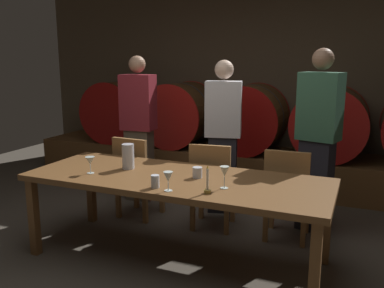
{
  "coord_description": "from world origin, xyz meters",
  "views": [
    {
      "loc": [
        1.39,
        -2.75,
        1.68
      ],
      "look_at": [
        0.04,
        0.44,
        0.96
      ],
      "focal_mm": 38.71,
      "sensor_mm": 36.0,
      "label": 1
    }
  ],
  "objects_px": {
    "chair_center": "(212,182)",
    "chair_right": "(287,190)",
    "wine_barrel_far_left": "(121,111)",
    "guest_left": "(139,128)",
    "cup_right": "(197,172)",
    "cup_left": "(155,181)",
    "guest_right": "(318,140)",
    "wine_glass_right": "(224,172)",
    "dining_table": "(177,184)",
    "wine_barrel_right": "(331,123)",
    "candle_center": "(207,185)",
    "chair_left": "(136,173)",
    "wine_barrel_left": "(180,114)",
    "wine_glass_center": "(168,178)",
    "wine_barrel_center": "(250,118)",
    "guest_center": "(223,136)",
    "wine_glass_left": "(90,161)",
    "pitcher": "(128,156)"
  },
  "relations": [
    {
      "from": "chair_center",
      "to": "chair_right",
      "type": "distance_m",
      "value": 0.73
    },
    {
      "from": "wine_barrel_far_left",
      "to": "guest_left",
      "type": "distance_m",
      "value": 1.49
    },
    {
      "from": "wine_barrel_far_left",
      "to": "cup_right",
      "type": "distance_m",
      "value": 3.18
    },
    {
      "from": "cup_left",
      "to": "wine_barrel_far_left",
      "type": "bearing_deg",
      "value": 126.83
    },
    {
      "from": "guest_right",
      "to": "wine_glass_right",
      "type": "xyz_separation_m",
      "value": [
        -0.53,
        -1.23,
        -0.06
      ]
    },
    {
      "from": "dining_table",
      "to": "cup_left",
      "type": "height_order",
      "value": "cup_left"
    },
    {
      "from": "wine_barrel_far_left",
      "to": "chair_center",
      "type": "xyz_separation_m",
      "value": [
        2.08,
        -1.64,
        -0.41
      ]
    },
    {
      "from": "wine_barrel_right",
      "to": "candle_center",
      "type": "xyz_separation_m",
      "value": [
        -0.62,
        -2.64,
        -0.11
      ]
    },
    {
      "from": "dining_table",
      "to": "chair_left",
      "type": "bearing_deg",
      "value": 139.34
    },
    {
      "from": "wine_barrel_left",
      "to": "cup_left",
      "type": "height_order",
      "value": "wine_barrel_left"
    },
    {
      "from": "guest_left",
      "to": "wine_glass_center",
      "type": "height_order",
      "value": "guest_left"
    },
    {
      "from": "dining_table",
      "to": "chair_right",
      "type": "height_order",
      "value": "chair_right"
    },
    {
      "from": "chair_left",
      "to": "wine_glass_center",
      "type": "relative_size",
      "value": 6.05
    },
    {
      "from": "wine_barrel_far_left",
      "to": "wine_barrel_center",
      "type": "distance_m",
      "value": 2.01
    },
    {
      "from": "wine_barrel_far_left",
      "to": "guest_right",
      "type": "height_order",
      "value": "guest_right"
    },
    {
      "from": "guest_center",
      "to": "wine_barrel_center",
      "type": "bearing_deg",
      "value": -103.72
    },
    {
      "from": "candle_center",
      "to": "wine_glass_center",
      "type": "height_order",
      "value": "candle_center"
    },
    {
      "from": "wine_barrel_left",
      "to": "cup_right",
      "type": "height_order",
      "value": "wine_barrel_left"
    },
    {
      "from": "wine_barrel_left",
      "to": "chair_center",
      "type": "xyz_separation_m",
      "value": [
        1.09,
        -1.64,
        -0.41
      ]
    },
    {
      "from": "wine_barrel_center",
      "to": "chair_right",
      "type": "height_order",
      "value": "wine_barrel_center"
    },
    {
      "from": "chair_right",
      "to": "wine_glass_center",
      "type": "distance_m",
      "value": 1.32
    },
    {
      "from": "guest_center",
      "to": "wine_glass_left",
      "type": "xyz_separation_m",
      "value": [
        -0.7,
        -1.42,
        -0.02
      ]
    },
    {
      "from": "wine_glass_center",
      "to": "guest_right",
      "type": "bearing_deg",
      "value": 58.45
    },
    {
      "from": "guest_right",
      "to": "cup_left",
      "type": "bearing_deg",
      "value": 70.11
    },
    {
      "from": "wine_barrel_right",
      "to": "pitcher",
      "type": "xyz_separation_m",
      "value": [
        -1.51,
        -2.27,
        -0.06
      ]
    },
    {
      "from": "guest_left",
      "to": "wine_glass_right",
      "type": "relative_size",
      "value": 10.06
    },
    {
      "from": "chair_center",
      "to": "wine_barrel_center",
      "type": "bearing_deg",
      "value": -94.95
    },
    {
      "from": "wine_glass_left",
      "to": "guest_right",
      "type": "bearing_deg",
      "value": 36.95
    },
    {
      "from": "cup_right",
      "to": "guest_right",
      "type": "bearing_deg",
      "value": 51.97
    },
    {
      "from": "guest_center",
      "to": "guest_right",
      "type": "height_order",
      "value": "guest_right"
    },
    {
      "from": "wine_barrel_right",
      "to": "wine_barrel_center",
      "type": "bearing_deg",
      "value": 180.0
    },
    {
      "from": "pitcher",
      "to": "cup_left",
      "type": "height_order",
      "value": "pitcher"
    },
    {
      "from": "wine_glass_center",
      "to": "dining_table",
      "type": "bearing_deg",
      "value": 105.73
    },
    {
      "from": "wine_barrel_left",
      "to": "wine_barrel_right",
      "type": "distance_m",
      "value": 2.04
    },
    {
      "from": "candle_center",
      "to": "wine_barrel_center",
      "type": "bearing_deg",
      "value": 98.52
    },
    {
      "from": "wine_barrel_right",
      "to": "chair_center",
      "type": "relative_size",
      "value": 1.02
    },
    {
      "from": "guest_left",
      "to": "wine_glass_left",
      "type": "relative_size",
      "value": 11.86
    },
    {
      "from": "cup_left",
      "to": "cup_right",
      "type": "distance_m",
      "value": 0.41
    },
    {
      "from": "wine_barrel_far_left",
      "to": "guest_right",
      "type": "relative_size",
      "value": 0.51
    },
    {
      "from": "dining_table",
      "to": "cup_right",
      "type": "relative_size",
      "value": 28.24
    },
    {
      "from": "chair_right",
      "to": "cup_left",
      "type": "xyz_separation_m",
      "value": [
        -0.81,
        -1.05,
        0.29
      ]
    },
    {
      "from": "wine_barrel_far_left",
      "to": "chair_right",
      "type": "bearing_deg",
      "value": -29.98
    },
    {
      "from": "guest_left",
      "to": "wine_glass_center",
      "type": "distance_m",
      "value": 1.95
    },
    {
      "from": "wine_glass_left",
      "to": "chair_center",
      "type": "bearing_deg",
      "value": 49.34
    },
    {
      "from": "wine_barrel_center",
      "to": "chair_left",
      "type": "height_order",
      "value": "wine_barrel_center"
    },
    {
      "from": "wine_barrel_center",
      "to": "pitcher",
      "type": "bearing_deg",
      "value": -102.15
    },
    {
      "from": "wine_glass_left",
      "to": "pitcher",
      "type": "bearing_deg",
      "value": 50.84
    },
    {
      "from": "wine_barrel_right",
      "to": "wine_glass_center",
      "type": "bearing_deg",
      "value": -108.5
    },
    {
      "from": "guest_center",
      "to": "candle_center",
      "type": "distance_m",
      "value": 1.57
    },
    {
      "from": "chair_left",
      "to": "candle_center",
      "type": "distance_m",
      "value": 1.56
    }
  ]
}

